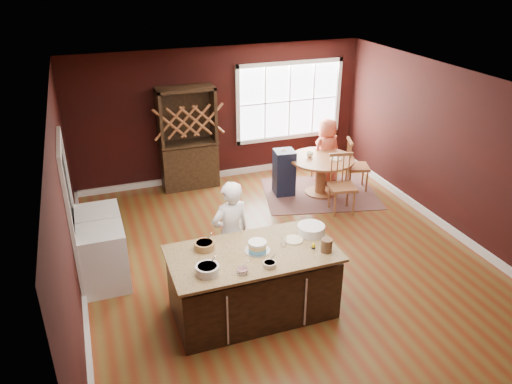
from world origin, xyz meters
TOP-DOWN VIEW (x-y plane):
  - room_shell at (0.00, 0.00)m, footprint 7.00×7.00m
  - window at (1.50, 3.47)m, footprint 2.36×0.10m
  - doorway at (-2.97, 0.60)m, footprint 0.08×1.26m
  - kitchen_island at (-0.88, -0.94)m, footprint 2.11×1.11m
  - dining_table at (1.58, 2.01)m, footprint 1.25×1.25m
  - baker at (-0.94, -0.21)m, footprint 0.65×0.49m
  - layer_cake at (-0.81, -0.93)m, footprint 0.33×0.33m
  - bowl_blue at (-1.53, -1.20)m, footprint 0.28×0.28m
  - bowl_yellow at (-1.42, -0.66)m, footprint 0.26×0.26m
  - bowl_pink at (-1.14, -1.33)m, footprint 0.15×0.15m
  - bowl_olive at (-0.79, -1.31)m, footprint 0.16×0.16m
  - drinking_glass at (-0.46, -0.94)m, footprint 0.08×0.08m
  - dinner_plate at (-0.28, -0.85)m, footprint 0.25×0.25m
  - white_tub at (0.00, -0.78)m, footprint 0.37×0.37m
  - stoneware_crock at (-0.00, -1.24)m, footprint 0.14×0.14m
  - toy_figurine at (-0.13, -1.13)m, footprint 0.05×0.05m
  - rug at (1.58, 2.01)m, footprint 2.50×2.13m
  - chair_east at (2.35, 1.95)m, footprint 0.54×0.56m
  - chair_south at (1.59, 1.18)m, footprint 0.54×0.52m
  - chair_north at (1.97, 2.71)m, footprint 0.51×0.50m
  - seated_woman at (1.92, 2.48)m, footprint 0.74×0.57m
  - high_chair at (0.90, 2.24)m, footprint 0.42×0.42m
  - toddler at (0.83, 2.36)m, footprint 0.18×0.14m
  - table_plate at (1.79, 1.86)m, footprint 0.21×0.21m
  - table_cup at (1.38, 2.14)m, footprint 0.16×0.16m
  - hutch at (-0.75, 3.22)m, footprint 1.11×0.46m
  - washer at (-2.64, 0.28)m, footprint 0.63×0.61m
  - dryer at (-2.64, 0.92)m, footprint 0.63×0.61m

SIDE VIEW (x-z plane):
  - rug at x=1.58m, z-range 0.00..0.01m
  - kitchen_island at x=-0.88m, z-range -0.02..0.90m
  - dryer at x=-2.64m, z-range 0.00..0.91m
  - washer at x=-2.64m, z-range 0.00..0.91m
  - high_chair at x=0.90m, z-range 0.00..0.94m
  - chair_north at x=1.97m, z-range 0.00..0.95m
  - chair_east at x=2.35m, z-range 0.00..1.06m
  - dining_table at x=1.58m, z-range 0.16..0.91m
  - chair_south at x=1.59m, z-range 0.00..1.09m
  - seated_woman at x=1.92m, z-range 0.00..1.35m
  - table_plate at x=1.79m, z-range 0.75..0.77m
  - baker at x=-0.94m, z-range 0.00..1.58m
  - table_cup at x=1.38m, z-range 0.75..0.85m
  - toddler at x=0.83m, z-range 0.68..0.94m
  - dinner_plate at x=-0.28m, z-range 0.92..0.94m
  - bowl_pink at x=-1.14m, z-range 0.92..0.98m
  - bowl_olive at x=-0.79m, z-range 0.92..0.98m
  - toy_figurine at x=-0.13m, z-range 0.92..1.00m
  - bowl_yellow at x=-1.42m, z-range 0.92..1.02m
  - bowl_blue at x=-1.53m, z-range 0.92..1.03m
  - white_tub at x=0.00m, z-range 0.92..1.05m
  - layer_cake at x=-0.81m, z-range 0.92..1.05m
  - drinking_glass at x=-0.46m, z-range 0.92..1.07m
  - stoneware_crock at x=0.00m, z-range 0.92..1.09m
  - hutch at x=-0.75m, z-range 0.00..2.03m
  - doorway at x=-2.97m, z-range -0.04..2.09m
  - room_shell at x=0.00m, z-range -2.15..4.85m
  - window at x=1.50m, z-range 0.67..2.33m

